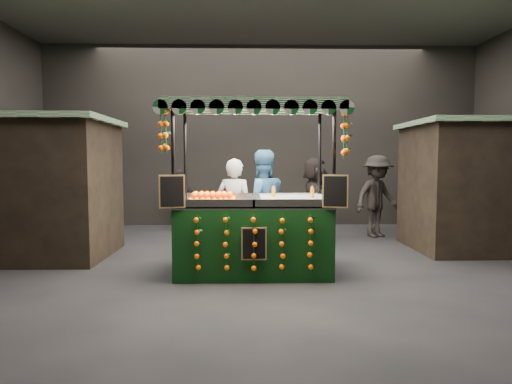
{
  "coord_description": "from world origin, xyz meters",
  "views": [
    {
      "loc": [
        -0.4,
        -7.08,
        1.79
      ],
      "look_at": [
        -0.24,
        0.31,
        1.26
      ],
      "focal_mm": 30.17,
      "sensor_mm": 36.0,
      "label": 1
    }
  ],
  "objects": [
    {
      "name": "ground",
      "position": [
        0.0,
        0.0,
        0.0
      ],
      "size": [
        12.0,
        12.0,
        0.0
      ],
      "primitive_type": "plane",
      "color": "black",
      "rests_on": "ground"
    },
    {
      "name": "market_hall",
      "position": [
        0.0,
        0.0,
        3.38
      ],
      "size": [
        12.1,
        10.1,
        5.05
      ],
      "color": "black",
      "rests_on": "ground"
    },
    {
      "name": "neighbour_stall_left",
      "position": [
        -4.4,
        1.0,
        1.31
      ],
      "size": [
        3.0,
        2.2,
        2.6
      ],
      "color": "black",
      "rests_on": "ground"
    },
    {
      "name": "neighbour_stall_right",
      "position": [
        4.4,
        1.5,
        1.31
      ],
      "size": [
        3.0,
        2.2,
        2.6
      ],
      "color": "black",
      "rests_on": "ground"
    },
    {
      "name": "juice_stall",
      "position": [
        -0.28,
        -0.26,
        0.84
      ],
      "size": [
        2.79,
        1.64,
        2.7
      ],
      "color": "black",
      "rests_on": "ground"
    },
    {
      "name": "vendor_grey",
      "position": [
        -0.62,
        0.65,
        0.92
      ],
      "size": [
        0.77,
        0.62,
        1.84
      ],
      "rotation": [
        0.0,
        0.0,
        2.84
      ],
      "color": "gray",
      "rests_on": "ground"
    },
    {
      "name": "vendor_blue",
      "position": [
        -0.13,
        0.76,
        1.0
      ],
      "size": [
        1.14,
        0.98,
        2.0
      ],
      "rotation": [
        0.0,
        0.0,
        3.4
      ],
      "color": "navy",
      "rests_on": "ground"
    },
    {
      "name": "shopper_0",
      "position": [
        -3.87,
        2.91,
        0.78
      ],
      "size": [
        0.67,
        0.56,
        1.56
      ],
      "rotation": [
        0.0,
        0.0,
        0.39
      ],
      "color": "black",
      "rests_on": "ground"
    },
    {
      "name": "shopper_1",
      "position": [
        1.32,
        2.66,
        0.79
      ],
      "size": [
        0.96,
        0.96,
        1.57
      ],
      "rotation": [
        0.0,
        0.0,
        -0.79
      ],
      "color": "#2B2723",
      "rests_on": "ground"
    },
    {
      "name": "shopper_2",
      "position": [
        -2.15,
        4.09,
        0.8
      ],
      "size": [
        1.0,
        0.61,
        1.6
      ],
      "rotation": [
        0.0,
        0.0,
        2.89
      ],
      "color": "#2B2423",
      "rests_on": "ground"
    },
    {
      "name": "shopper_3",
      "position": [
        2.69,
        2.98,
        0.97
      ],
      "size": [
        1.44,
        1.21,
        1.93
      ],
      "rotation": [
        0.0,
        0.0,
        0.48
      ],
      "color": "black",
      "rests_on": "ground"
    },
    {
      "name": "shopper_4",
      "position": [
        -4.5,
        3.86,
        0.81
      ],
      "size": [
        0.92,
        0.73,
        1.63
      ],
      "rotation": [
        0.0,
        0.0,
        3.45
      ],
      "color": "black",
      "rests_on": "ground"
    },
    {
      "name": "shopper_5",
      "position": [
        1.13,
        2.5,
        0.94
      ],
      "size": [
        0.73,
        1.79,
        1.88
      ],
      "rotation": [
        0.0,
        0.0,
        1.67
      ],
      "color": "black",
      "rests_on": "ground"
    }
  ]
}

